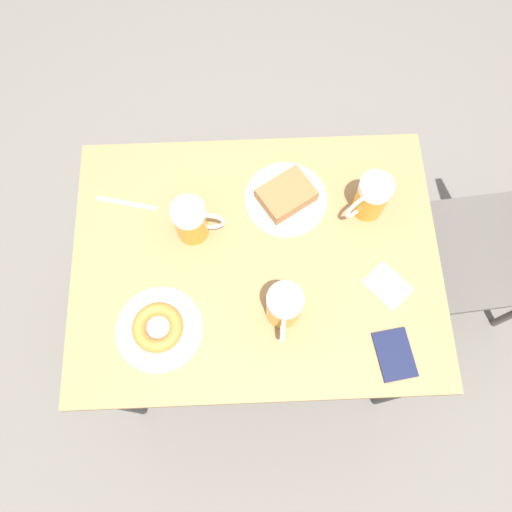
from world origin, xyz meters
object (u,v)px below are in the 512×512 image
plate_with_cake (286,197)px  plate_with_donut (158,328)px  fork (127,203)px  beer_mug_right (371,197)px  passport_near_edge (395,355)px  beer_mug_center (192,221)px  beer_mug_left (284,307)px  napkin_folded (388,286)px

plate_with_cake → plate_with_donut: plate_with_cake is taller
plate_with_donut → fork: plate_with_donut is taller
plate_with_donut → beer_mug_right: beer_mug_right is taller
plate_with_cake → passport_near_edge: bearing=29.1°
plate_with_donut → beer_mug_center: 0.29m
beer_mug_left → beer_mug_right: size_ratio=1.01×
plate_with_cake → beer_mug_right: beer_mug_right is taller
beer_mug_right → passport_near_edge: 0.42m
fork → passport_near_edge: (0.45, 0.69, 0.00)m
plate_with_donut → beer_mug_center: size_ratio=1.63×
beer_mug_right → fork: beer_mug_right is taller
napkin_folded → beer_mug_right: bearing=-172.1°
plate_with_cake → beer_mug_center: bearing=-71.9°
beer_mug_center → fork: bearing=-115.5°
beer_mug_center → napkin_folded: beer_mug_center is taller
beer_mug_left → plate_with_donut: bearing=-84.6°
plate_with_donut → passport_near_edge: size_ratio=1.62×
beer_mug_center → passport_near_edge: beer_mug_center is taller
plate_with_cake → passport_near_edge: plate_with_cake is taller
plate_with_cake → beer_mug_right: bearing=81.2°
passport_near_edge → beer_mug_left: bearing=-113.2°
plate_with_cake → passport_near_edge: size_ratio=1.68×
passport_near_edge → beer_mug_center: bearing=-125.5°
beer_mug_left → napkin_folded: beer_mug_left is taller
beer_mug_right → beer_mug_center: bearing=-84.1°
fork → napkin_folded: bearing=69.0°
beer_mug_left → beer_mug_center: 0.33m
plate_with_donut → passport_near_edge: 0.60m
plate_with_donut → beer_mug_left: beer_mug_left is taller
plate_with_cake → beer_mug_center: beer_mug_center is taller
plate_with_donut → fork: (-0.36, -0.10, -0.02)m
napkin_folded → fork: bearing=-111.0°
plate_with_donut → napkin_folded: plate_with_donut is taller
plate_with_cake → plate_with_donut: bearing=-44.2°
beer_mug_center → napkin_folded: bearing=70.7°
plate_with_donut → napkin_folded: (-0.09, 0.60, -0.02)m
plate_with_donut → fork: 0.38m
plate_with_cake → napkin_folded: (0.26, 0.25, -0.02)m
napkin_folded → fork: (-0.27, -0.70, -0.00)m
plate_with_cake → fork: 0.45m
plate_with_cake → fork: (-0.01, -0.45, -0.02)m
beer_mug_left → napkin_folded: size_ratio=0.99×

